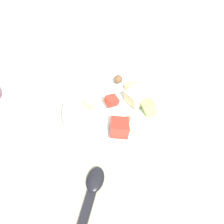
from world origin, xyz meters
TOP-DOWN VIEW (x-y plane):
  - ground_plane at (0.00, 0.00)m, footprint 2.40×2.40m
  - placemat at (0.00, 0.00)m, footprint 0.48×0.37m
  - salad_bowl at (-0.01, 0.01)m, footprint 0.22×0.22m
  - serving_spoon at (0.17, -0.02)m, footprint 0.20×0.05m

SIDE VIEW (x-z plane):
  - ground_plane at x=0.00m, z-range 0.00..0.00m
  - placemat at x=0.00m, z-range 0.00..0.01m
  - serving_spoon at x=0.17m, z-range 0.00..0.02m
  - salad_bowl at x=-0.01m, z-range -0.01..0.10m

